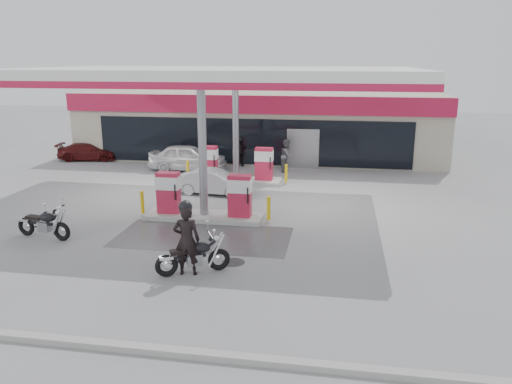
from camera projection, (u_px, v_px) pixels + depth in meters
ground at (189, 236)px, 17.33m from camera, size 90.00×90.00×0.00m
wet_patch at (203, 237)px, 17.25m from camera, size 6.00×3.00×0.00m
drain_cover at (233, 262)px, 15.10m from camera, size 0.70×0.70×0.01m
kerb at (92, 344)px, 10.64m from camera, size 28.00×0.25×0.15m
store_building at (261, 123)px, 31.99m from camera, size 22.00×8.22×4.00m
canopy at (220, 76)px, 20.73m from camera, size 16.00×10.02×5.51m
pump_island_near at (204, 201)px, 19.05m from camera, size 5.14×1.30×1.78m
pump_island_far at (236, 168)px, 24.77m from camera, size 5.14×1.30×1.78m
main_motorcycle at (194, 257)px, 14.23m from camera, size 2.01×1.19×1.12m
biker_main at (187, 240)px, 14.03m from camera, size 0.82×0.61×2.05m
parked_motorcycle at (44, 224)px, 17.02m from camera, size 2.17×0.88×1.12m
sedan_white at (188, 158)px, 27.37m from camera, size 4.32×1.91×1.44m
attendant at (287, 156)px, 27.03m from camera, size 0.79×0.95×1.79m
hatchback_silver at (214, 182)px, 22.60m from camera, size 3.53×1.50×1.13m
parked_car_left at (88, 152)px, 30.24m from camera, size 3.82×2.12×1.05m
parked_car_right at (408, 157)px, 28.59m from camera, size 3.99×2.41×1.04m
biker_walking at (240, 152)px, 28.46m from camera, size 1.01×0.76×1.59m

